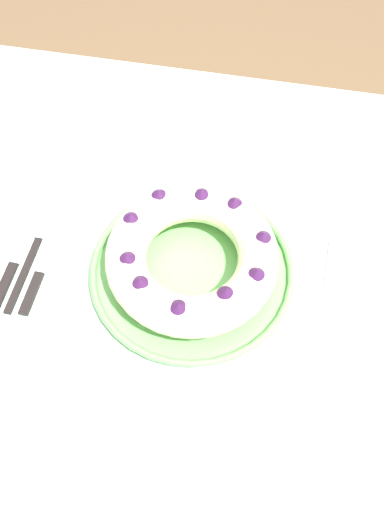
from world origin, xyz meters
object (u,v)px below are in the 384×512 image
(fork, at_px, (33,252))
(cake_knife, at_px, (39,275))
(serving_dish, at_px, (192,270))
(serving_knife, at_px, (13,266))
(napkin, at_px, (373,275))
(bundt_cake, at_px, (192,256))

(fork, bearing_deg, cake_knife, -62.60)
(fork, xyz_separation_m, cake_knife, (0.03, -0.04, -0.00))
(serving_dish, bearing_deg, serving_knife, -171.25)
(serving_dish, xyz_separation_m, fork, (-0.28, -0.01, -0.01))
(serving_knife, height_order, cake_knife, same)
(napkin, bearing_deg, serving_knife, -170.52)
(serving_dish, height_order, serving_knife, serving_dish)
(fork, height_order, cake_knife, cake_knife)
(fork, relative_size, serving_knife, 0.89)
(napkin, bearing_deg, fork, -173.21)
(bundt_cake, height_order, serving_knife, bundt_cake)
(bundt_cake, distance_m, fork, 0.29)
(bundt_cake, distance_m, serving_knife, 0.31)
(fork, xyz_separation_m, napkin, (0.59, 0.07, -0.00))
(cake_knife, bearing_deg, napkin, 4.38)
(serving_dish, distance_m, napkin, 0.31)
(bundt_cake, xyz_separation_m, napkin, (0.31, 0.06, -0.06))
(serving_dish, relative_size, napkin, 2.18)
(serving_knife, relative_size, napkin, 1.46)
(serving_dish, relative_size, cake_knife, 1.95)
(fork, bearing_deg, serving_dish, -2.66)
(serving_dish, distance_m, bundt_cake, 0.05)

